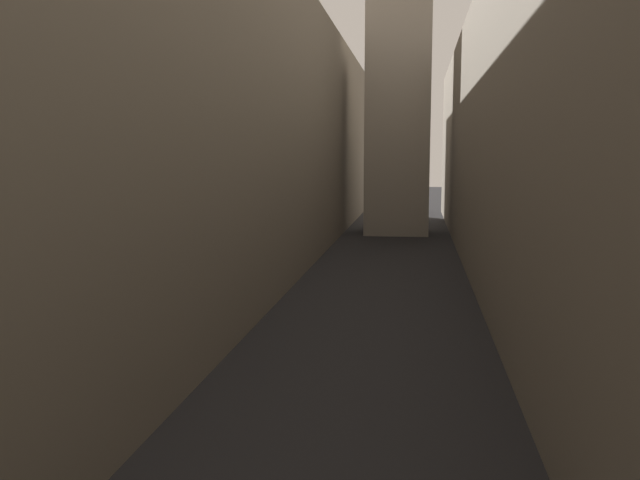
{
  "coord_description": "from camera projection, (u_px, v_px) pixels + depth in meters",
  "views": [
    {
      "loc": [
        2.07,
        6.27,
        8.11
      ],
      "look_at": [
        0.0,
        20.6,
        6.28
      ],
      "focal_mm": 37.85,
      "sensor_mm": 36.0,
      "label": 1
    }
  ],
  "objects": [
    {
      "name": "building_block_left",
      "position": [
        221.0,
        129.0,
        44.56
      ],
      "size": [
        10.74,
        108.0,
        19.62
      ],
      "primitive_type": "cube",
      "color": "#756B5B",
      "rests_on": "ground"
    },
    {
      "name": "ground_plane",
      "position": [
        382.0,
        285.0,
        42.29
      ],
      "size": [
        264.0,
        264.0,
        0.0
      ],
      "primitive_type": "plane",
      "color": "#232326"
    },
    {
      "name": "building_block_right",
      "position": [
        588.0,
        136.0,
        41.33
      ],
      "size": [
        13.74,
        108.0,
        18.5
      ],
      "primitive_type": "cube",
      "color": "gray",
      "rests_on": "ground"
    }
  ]
}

